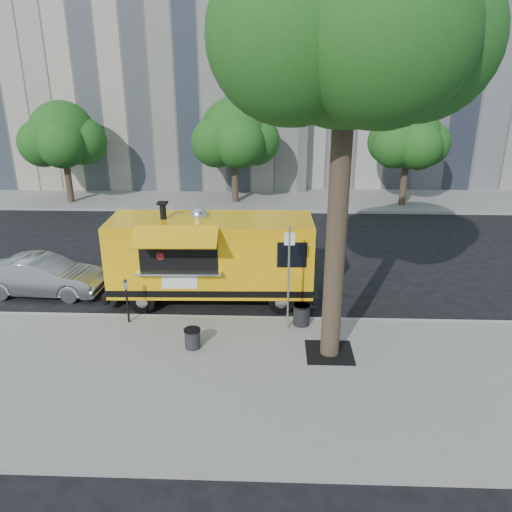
{
  "coord_description": "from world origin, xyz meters",
  "views": [
    {
      "loc": [
        1.13,
        -13.98,
        6.98
      ],
      "look_at": [
        0.61,
        0.0,
        1.72
      ],
      "focal_mm": 35.0,
      "sensor_mm": 36.0,
      "label": 1
    }
  ],
  "objects_px": {
    "far_tree_a": "(62,134)",
    "parking_meter": "(127,296)",
    "food_truck": "(211,256)",
    "trash_bin_right": "(302,314)",
    "trash_bin_left": "(192,338)",
    "far_tree_c": "(409,137)",
    "street_tree": "(349,14)",
    "far_tree_b": "(234,133)",
    "sign_post": "(289,272)",
    "sedan": "(43,276)"
  },
  "relations": [
    {
      "from": "far_tree_b",
      "to": "food_truck",
      "type": "xyz_separation_m",
      "value": [
        0.18,
        -12.22,
        -2.32
      ]
    },
    {
      "from": "food_truck",
      "to": "sedan",
      "type": "distance_m",
      "value": 5.64
    },
    {
      "from": "far_tree_c",
      "to": "trash_bin_right",
      "type": "relative_size",
      "value": 8.53
    },
    {
      "from": "far_tree_b",
      "to": "sign_post",
      "type": "relative_size",
      "value": 1.83
    },
    {
      "from": "sedan",
      "to": "trash_bin_right",
      "type": "xyz_separation_m",
      "value": [
        8.34,
        -2.07,
        -0.17
      ]
    },
    {
      "from": "sign_post",
      "to": "trash_bin_right",
      "type": "relative_size",
      "value": 4.91
    },
    {
      "from": "sedan",
      "to": "trash_bin_left",
      "type": "relative_size",
      "value": 7.33
    },
    {
      "from": "far_tree_a",
      "to": "trash_bin_right",
      "type": "distance_m",
      "value": 18.4
    },
    {
      "from": "far_tree_a",
      "to": "far_tree_c",
      "type": "height_order",
      "value": "far_tree_a"
    },
    {
      "from": "street_tree",
      "to": "sedan",
      "type": "height_order",
      "value": "street_tree"
    },
    {
      "from": "far_tree_b",
      "to": "sign_post",
      "type": "xyz_separation_m",
      "value": [
        2.55,
        -14.25,
        -1.98
      ]
    },
    {
      "from": "sign_post",
      "to": "food_truck",
      "type": "bearing_deg",
      "value": 139.48
    },
    {
      "from": "street_tree",
      "to": "food_truck",
      "type": "bearing_deg",
      "value": 136.24
    },
    {
      "from": "far_tree_a",
      "to": "sedan",
      "type": "distance_m",
      "value": 12.48
    },
    {
      "from": "sedan",
      "to": "trash_bin_left",
      "type": "bearing_deg",
      "value": -119.04
    },
    {
      "from": "far_tree_c",
      "to": "food_truck",
      "type": "distance_m",
      "value": 14.99
    },
    {
      "from": "far_tree_c",
      "to": "trash_bin_right",
      "type": "distance_m",
      "value": 15.32
    },
    {
      "from": "street_tree",
      "to": "far_tree_c",
      "type": "distance_m",
      "value": 16.69
    },
    {
      "from": "street_tree",
      "to": "far_tree_c",
      "type": "height_order",
      "value": "street_tree"
    },
    {
      "from": "far_tree_c",
      "to": "sign_post",
      "type": "relative_size",
      "value": 1.74
    },
    {
      "from": "sedan",
      "to": "far_tree_b",
      "type": "bearing_deg",
      "value": -21.08
    },
    {
      "from": "food_truck",
      "to": "trash_bin_right",
      "type": "relative_size",
      "value": 10.78
    },
    {
      "from": "sedan",
      "to": "far_tree_a",
      "type": "bearing_deg",
      "value": 20.61
    },
    {
      "from": "far_tree_b",
      "to": "trash_bin_left",
      "type": "bearing_deg",
      "value": -89.8
    },
    {
      "from": "street_tree",
      "to": "trash_bin_left",
      "type": "xyz_separation_m",
      "value": [
        -3.55,
        0.13,
        -7.58
      ]
    },
    {
      "from": "far_tree_b",
      "to": "far_tree_c",
      "type": "bearing_deg",
      "value": -1.91
    },
    {
      "from": "far_tree_b",
      "to": "far_tree_a",
      "type": "bearing_deg",
      "value": -177.46
    },
    {
      "from": "food_truck",
      "to": "trash_bin_right",
      "type": "height_order",
      "value": "food_truck"
    },
    {
      "from": "far_tree_a",
      "to": "food_truck",
      "type": "distance_m",
      "value": 15.14
    },
    {
      "from": "parking_meter",
      "to": "sedan",
      "type": "height_order",
      "value": "parking_meter"
    },
    {
      "from": "far_tree_c",
      "to": "parking_meter",
      "type": "distance_m",
      "value": 17.82
    },
    {
      "from": "sign_post",
      "to": "parking_meter",
      "type": "xyz_separation_m",
      "value": [
        -4.55,
        0.2,
        -0.87
      ]
    },
    {
      "from": "street_tree",
      "to": "far_tree_a",
      "type": "distance_m",
      "value": 20.12
    },
    {
      "from": "street_tree",
      "to": "food_truck",
      "type": "relative_size",
      "value": 1.56
    },
    {
      "from": "far_tree_a",
      "to": "sign_post",
      "type": "height_order",
      "value": "far_tree_a"
    },
    {
      "from": "street_tree",
      "to": "sedan",
      "type": "bearing_deg",
      "value": 158.36
    },
    {
      "from": "trash_bin_left",
      "to": "far_tree_c",
      "type": "bearing_deg",
      "value": 59.31
    },
    {
      "from": "far_tree_c",
      "to": "trash_bin_left",
      "type": "bearing_deg",
      "value": -120.69
    },
    {
      "from": "far_tree_b",
      "to": "far_tree_c",
      "type": "height_order",
      "value": "far_tree_b"
    },
    {
      "from": "food_truck",
      "to": "trash_bin_left",
      "type": "height_order",
      "value": "food_truck"
    },
    {
      "from": "street_tree",
      "to": "parking_meter",
      "type": "relative_size",
      "value": 7.69
    },
    {
      "from": "food_truck",
      "to": "trash_bin_right",
      "type": "bearing_deg",
      "value": -34.26
    },
    {
      "from": "far_tree_c",
      "to": "trash_bin_left",
      "type": "height_order",
      "value": "far_tree_c"
    },
    {
      "from": "parking_meter",
      "to": "trash_bin_left",
      "type": "xyz_separation_m",
      "value": [
        2.05,
        -1.32,
        -0.55
      ]
    },
    {
      "from": "parking_meter",
      "to": "trash_bin_right",
      "type": "xyz_separation_m",
      "value": [
        4.95,
        0.05,
        -0.51
      ]
    },
    {
      "from": "street_tree",
      "to": "far_tree_c",
      "type": "xyz_separation_m",
      "value": [
        5.4,
        15.2,
        -4.3
      ]
    },
    {
      "from": "far_tree_a",
      "to": "parking_meter",
      "type": "relative_size",
      "value": 4.01
    },
    {
      "from": "street_tree",
      "to": "sign_post",
      "type": "xyz_separation_m",
      "value": [
        -1.05,
        1.25,
        -6.16
      ]
    },
    {
      "from": "parking_meter",
      "to": "food_truck",
      "type": "xyz_separation_m",
      "value": [
        2.18,
        1.83,
        0.53
      ]
    },
    {
      "from": "sign_post",
      "to": "trash_bin_left",
      "type": "relative_size",
      "value": 5.65
    }
  ]
}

